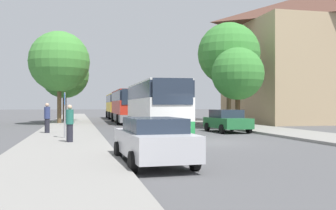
# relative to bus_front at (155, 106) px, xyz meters

# --- Properties ---
(ground_plane) EXTENTS (300.00, 300.00, 0.00)m
(ground_plane) POSITION_rel_bus_front_xyz_m (1.23, -7.38, -1.80)
(ground_plane) COLOR #4C4C4F
(ground_plane) RESTS_ON ground
(sidewalk_left) EXTENTS (4.00, 120.00, 0.15)m
(sidewalk_left) POSITION_rel_bus_front_xyz_m (-5.77, -7.38, -1.72)
(sidewalk_left) COLOR gray
(sidewalk_left) RESTS_ON ground_plane
(sidewalk_right) EXTENTS (4.00, 120.00, 0.15)m
(sidewalk_right) POSITION_rel_bus_front_xyz_m (8.23, -7.38, -1.72)
(sidewalk_right) COLOR gray
(sidewalk_right) RESTS_ON ground_plane
(building_right_background) EXTENTS (18.00, 13.31, 14.29)m
(building_right_background) POSITION_rel_bus_front_xyz_m (20.69, 11.62, 5.35)
(building_right_background) COLOR tan
(building_right_background) RESTS_ON ground_plane
(bus_front) EXTENTS (2.97, 11.61, 3.37)m
(bus_front) POSITION_rel_bus_front_xyz_m (0.00, 0.00, 0.00)
(bus_front) COLOR #238942
(bus_front) RESTS_ON ground_plane
(bus_middle) EXTENTS (3.02, 11.48, 3.37)m
(bus_middle) POSITION_rel_bus_front_xyz_m (-0.03, 14.50, 0.00)
(bus_middle) COLOR gray
(bus_middle) RESTS_ON ground_plane
(bus_rear) EXTENTS (2.91, 11.04, 3.31)m
(bus_rear) POSITION_rel_bus_front_xyz_m (0.18, 27.62, -0.03)
(bus_rear) COLOR #2D2D2D
(bus_rear) RESTS_ON ground_plane
(parked_car_left_curb) EXTENTS (2.14, 4.71, 1.48)m
(parked_car_left_curb) POSITION_rel_bus_front_xyz_m (-2.84, -14.15, -1.01)
(parked_car_left_curb) COLOR #B7B7BC
(parked_car_left_curb) RESTS_ON ground_plane
(parked_car_right_near) EXTENTS (2.31, 4.24, 1.55)m
(parked_car_right_near) POSITION_rel_bus_front_xyz_m (4.91, -0.85, -1.00)
(parked_car_right_near) COLOR #236B38
(parked_car_right_near) RESTS_ON ground_plane
(bus_stop_sign) EXTENTS (0.08, 0.45, 2.40)m
(bus_stop_sign) POSITION_rel_bus_front_xyz_m (-5.81, -4.97, -0.15)
(bus_stop_sign) COLOR gray
(bus_stop_sign) RESTS_ON sidewalk_left
(pedestrian_waiting_near) EXTENTS (0.36, 0.36, 1.75)m
(pedestrian_waiting_near) POSITION_rel_bus_front_xyz_m (-5.51, -7.40, -0.77)
(pedestrian_waiting_near) COLOR #23232D
(pedestrian_waiting_near) RESTS_ON sidewalk_left
(pedestrian_waiting_far) EXTENTS (0.36, 0.36, 1.85)m
(pedestrian_waiting_far) POSITION_rel_bus_front_xyz_m (-6.98, -0.93, -0.71)
(pedestrian_waiting_far) COLOR #23232D
(pedestrian_waiting_far) RESTS_ON sidewalk_left
(tree_left_near) EXTENTS (5.78, 5.78, 8.79)m
(tree_left_near) POSITION_rel_bus_front_xyz_m (-6.84, 12.65, 4.24)
(tree_left_near) COLOR brown
(tree_left_near) RESTS_ON sidewalk_left
(tree_left_far) EXTENTS (5.23, 5.23, 7.71)m
(tree_left_far) POSITION_rel_bus_front_xyz_m (-6.50, 17.80, 3.43)
(tree_left_far) COLOR #47331E
(tree_left_far) RESTS_ON sidewalk_left
(tree_right_near) EXTENTS (5.45, 5.45, 8.94)m
(tree_right_near) POSITION_rel_bus_front_xyz_m (7.78, 5.97, 4.55)
(tree_right_near) COLOR brown
(tree_right_near) RESTS_ON sidewalk_right
(tree_right_mid) EXTENTS (4.12, 4.12, 6.24)m
(tree_right_mid) POSITION_rel_bus_front_xyz_m (7.06, 2.34, 2.51)
(tree_right_mid) COLOR #47331E
(tree_right_mid) RESTS_ON sidewalk_right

